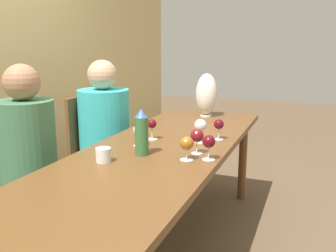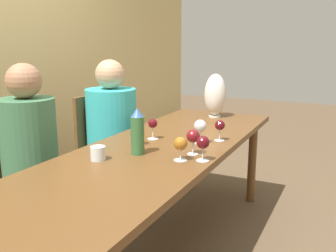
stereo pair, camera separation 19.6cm
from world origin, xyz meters
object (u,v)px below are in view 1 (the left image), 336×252
object	(u,v)px
wine_glass_3	(219,125)
person_near	(30,164)
wine_glass_0	(201,126)
person_far	(106,134)
water_tumbler	(103,155)
wine_glass_1	(197,136)
chair_far	(97,151)
wine_glass_2	(209,142)
chair_near	(21,188)
vase	(206,94)
wine_glass_5	(152,125)
water_bottle	(142,133)
wine_glass_6	(138,131)
wine_glass_4	(187,144)

from	to	relation	value
wine_glass_3	person_near	bearing A→B (deg)	124.70
wine_glass_0	person_far	distance (m)	0.93
water_tumbler	wine_glass_1	xyz separation A→B (m)	(0.32, -0.41, 0.07)
chair_far	wine_glass_2	bearing A→B (deg)	-119.76
wine_glass_1	chair_far	world-z (taller)	chair_far
water_tumbler	chair_near	size ratio (longest dim) A/B	0.08
vase	wine_glass_5	world-z (taller)	vase
person_near	wine_glass_2	bearing A→B (deg)	-77.39
water_bottle	person_near	world-z (taller)	person_near
chair_near	water_bottle	bearing A→B (deg)	-76.01
vase	chair_near	bearing A→B (deg)	151.40
wine_glass_0	wine_glass_6	bearing A→B (deg)	122.19
wine_glass_6	chair_far	distance (m)	0.87
water_tumbler	wine_glass_4	bearing A→B (deg)	-64.53
water_bottle	vase	bearing A→B (deg)	-1.40
wine_glass_3	person_near	distance (m)	1.17
wine_glass_2	wine_glass_6	world-z (taller)	wine_glass_2
water_bottle	wine_glass_2	world-z (taller)	water_bottle
wine_glass_5	chair_far	size ratio (longest dim) A/B	0.14
wine_glass_1	person_near	distance (m)	0.98
vase	wine_glass_2	world-z (taller)	vase
wine_glass_2	wine_glass_6	xyz separation A→B (m)	(0.11, 0.47, -0.01)
person_near	water_bottle	bearing A→B (deg)	-74.20
wine_glass_3	wine_glass_6	world-z (taller)	wine_glass_3
vase	wine_glass_0	distance (m)	0.86
water_bottle	person_near	xyz separation A→B (m)	(-0.18, 0.63, -0.20)
vase	chair_far	xyz separation A→B (m)	(-0.52, 0.75, -0.43)
wine_glass_4	chair_far	xyz separation A→B (m)	(0.67, 0.98, -0.33)
wine_glass_1	water_tumbler	bearing A→B (deg)	127.86
wine_glass_3	wine_glass_6	distance (m)	0.53
water_bottle	person_far	world-z (taller)	person_far
person_near	person_far	size ratio (longest dim) A/B	1.01
water_tumbler	wine_glass_4	size ratio (longest dim) A/B	0.62
water_bottle	water_tumbler	world-z (taller)	water_bottle
wine_glass_5	person_near	world-z (taller)	person_near
wine_glass_2	water_tumbler	bearing A→B (deg)	115.03
water_tumbler	chair_near	xyz separation A→B (m)	(0.01, 0.59, -0.28)
wine_glass_0	wine_glass_3	bearing A→B (deg)	-36.60
vase	wine_glass_0	size ratio (longest dim) A/B	2.40
wine_glass_4	person_near	xyz separation A→B (m)	(-0.18, 0.90, -0.16)
wine_glass_6	person_far	size ratio (longest dim) A/B	0.10
wine_glass_0	chair_near	bearing A→B (deg)	119.68
wine_glass_1	wine_glass_2	distance (m)	0.13
vase	wine_glass_1	distance (m)	1.09
water_tumbler	person_near	bearing A→B (deg)	88.78
wine_glass_0	person_near	size ratio (longest dim) A/B	0.12
wine_glass_1	wine_glass_4	xyz separation A→B (m)	(-0.13, 0.02, -0.01)
wine_glass_1	wine_glass_4	bearing A→B (deg)	173.12
wine_glass_6	vase	bearing A→B (deg)	-6.95
wine_glass_0	wine_glass_6	xyz separation A→B (m)	(-0.21, 0.33, -0.02)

